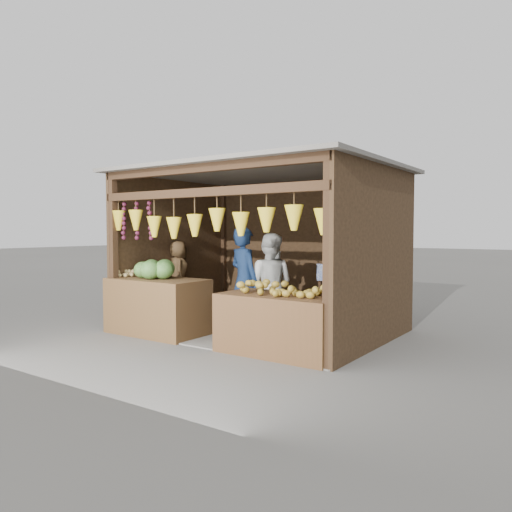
{
  "coord_description": "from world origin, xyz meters",
  "views": [
    {
      "loc": [
        4.59,
        -6.77,
        1.68
      ],
      "look_at": [
        -0.04,
        -0.1,
        1.25
      ],
      "focal_mm": 35.0,
      "sensor_mm": 36.0,
      "label": 1
    }
  ],
  "objects": [
    {
      "name": "back_shelf",
      "position": [
        1.05,
        1.28,
        0.87
      ],
      "size": [
        1.25,
        0.32,
        1.32
      ],
      "color": "#382314",
      "rests_on": "ground"
    },
    {
      "name": "man_standing",
      "position": [
        -0.11,
        -0.33,
        0.86
      ],
      "size": [
        0.73,
        0.6,
        1.72
      ],
      "primitive_type": "imported",
      "rotation": [
        0.0,
        0.0,
        2.79
      ],
      "color": "#13264A",
      "rests_on": "ground"
    },
    {
      "name": "vendor_seated",
      "position": [
        -1.84,
        -0.04,
        0.89
      ],
      "size": [
        0.67,
        0.64,
        1.16
      ],
      "primitive_type": "imported",
      "rotation": [
        0.0,
        0.0,
        2.45
      ],
      "color": "brown",
      "rests_on": "stool"
    },
    {
      "name": "stall_structure",
      "position": [
        -0.03,
        -0.04,
        1.67
      ],
      "size": [
        4.3,
        3.3,
        2.66
      ],
      "color": "slate",
      "rests_on": "ground"
    },
    {
      "name": "counter_left",
      "position": [
        -1.26,
        -1.13,
        0.45
      ],
      "size": [
        1.63,
        0.85,
        0.89
      ],
      "primitive_type": "cube",
      "color": "#492F18",
      "rests_on": "ground"
    },
    {
      "name": "mango_pile",
      "position": [
        1.09,
        -1.1,
        0.91
      ],
      "size": [
        1.4,
        0.64,
        0.22
      ],
      "primitive_type": null,
      "color": "#BE5419",
      "rests_on": "counter_right"
    },
    {
      "name": "tanfruit_pile",
      "position": [
        -1.93,
        -1.2,
        0.96
      ],
      "size": [
        0.34,
        0.4,
        0.13
      ],
      "primitive_type": null,
      "color": "#9B8347",
      "rests_on": "counter_left"
    },
    {
      "name": "melon_pile",
      "position": [
        -1.33,
        -1.12,
        1.05
      ],
      "size": [
        1.0,
        0.5,
        0.32
      ],
      "primitive_type": null,
      "color": "#175015",
      "rests_on": "counter_left"
    },
    {
      "name": "woman_standing",
      "position": [
        0.25,
        -0.13,
        0.81
      ],
      "size": [
        0.9,
        0.77,
        1.62
      ],
      "primitive_type": "imported",
      "rotation": [
        0.0,
        0.0,
        3.36
      ],
      "color": "silver",
      "rests_on": "ground"
    },
    {
      "name": "ground",
      "position": [
        0.0,
        0.0,
        0.0
      ],
      "size": [
        80.0,
        80.0,
        0.0
      ],
      "primitive_type": "plane",
      "color": "#514F49",
      "rests_on": "ground"
    },
    {
      "name": "stool",
      "position": [
        -1.84,
        -0.04,
        0.16
      ],
      "size": [
        0.34,
        0.34,
        0.32
      ],
      "primitive_type": "cube",
      "color": "black",
      "rests_on": "ground"
    },
    {
      "name": "counter_right",
      "position": [
        1.07,
        -1.11,
        0.4
      ],
      "size": [
        1.69,
        0.85,
        0.8
      ],
      "primitive_type": "cube",
      "color": "#4D3519",
      "rests_on": "ground"
    }
  ]
}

